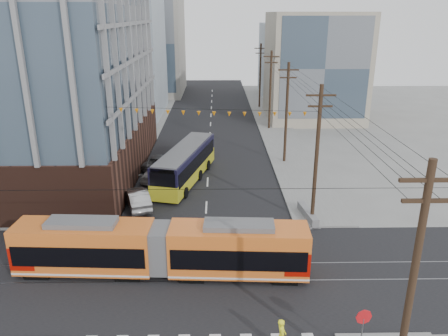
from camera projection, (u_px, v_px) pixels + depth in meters
The scene contains 15 objects.
ground at pixel (201, 312), 24.40m from camera, with size 160.00×160.00×0.00m, color slate.
bg_bldg_nw_near at pixel (105, 58), 70.12m from camera, with size 18.00×16.00×18.00m, color #8C99A5.
bg_bldg_ne_near at pixel (314, 67), 67.21m from camera, with size 14.00×14.00×16.00m, color gray.
bg_bldg_nw_far at pixel (143, 43), 88.67m from camera, with size 16.00×18.00×20.00m, color gray.
bg_bldg_ne_far at pixel (302, 60), 86.42m from camera, with size 16.00×16.00×14.00m, color #8C99A5.
utility_pole_near at pixel (411, 292), 17.05m from camera, with size 0.30×0.30×11.00m, color black.
utility_pole_far at pixel (260, 76), 75.46m from camera, with size 0.30×0.30×11.00m, color black.
streetcar at pixel (161, 249), 27.50m from camera, with size 18.43×2.59×3.55m, color orange, non-canonical shape.
city_bus at pixel (185, 164), 43.03m from camera, with size 2.69×12.41×3.52m, color black, non-canonical shape.
parked_car_silver at pixel (137, 198), 37.42m from camera, with size 1.70×4.88×1.61m, color #A4A4A4.
parked_car_white at pixel (156, 174), 43.59m from camera, with size 1.81×4.44×1.29m, color silver.
parked_car_grey at pixel (159, 161), 47.11m from camera, with size 2.35×5.10×1.42m, color #4C4D4F.
pedestrian at pixel (281, 336), 21.31m from camera, with size 0.68×0.44×1.86m, color #FFFE21.
stop_sign at pixel (361, 336), 20.71m from camera, with size 0.80×0.80×2.63m, color red, non-canonical shape.
jersey_barrier at pixel (308, 214), 35.42m from camera, with size 0.85×3.77×0.75m, color gray.
Camera 1 is at (0.95, -20.31, 15.78)m, focal length 35.00 mm.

